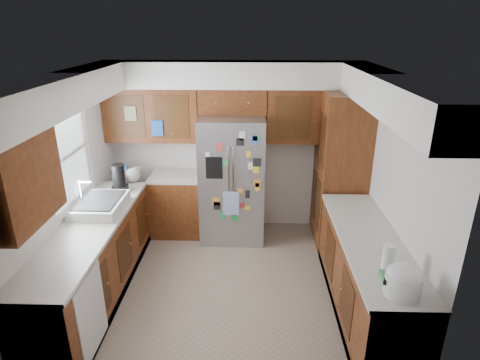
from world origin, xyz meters
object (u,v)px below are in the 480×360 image
fridge (232,179)px  paper_towel (388,257)px  pantry (340,170)px  rice_cooker (404,280)px

fridge → paper_towel: fridge is taller
pantry → paper_towel: pantry is taller
rice_cooker → paper_towel: (-0.01, 0.37, -0.01)m
pantry → rice_cooker: bearing=-90.0°
fridge → rice_cooker: fridge is taller
rice_cooker → fridge: bearing=120.1°
fridge → rice_cooker: 2.99m
rice_cooker → paper_towel: 0.37m
paper_towel → pantry: bearing=89.8°
pantry → rice_cooker: pantry is taller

